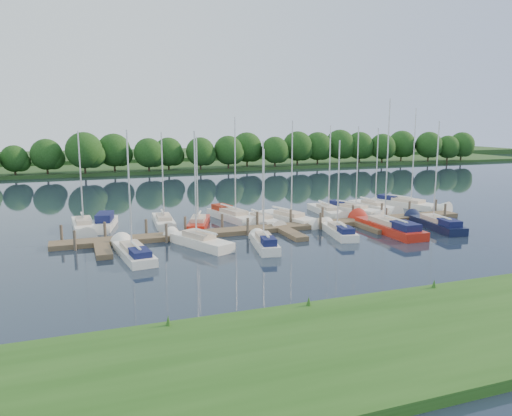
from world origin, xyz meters
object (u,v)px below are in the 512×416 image
object	(u,v)px
sailboat_n_0	(84,227)
motorboat	(105,224)
dock	(282,229)
sailboat_n_5	(262,221)
sailboat_s_2	(264,244)

from	to	relation	value
sailboat_n_0	motorboat	xyz separation A→B (m)	(1.91, 0.28, 0.08)
dock	motorboat	distance (m)	16.90
sailboat_n_5	dock	bearing A→B (deg)	88.63
motorboat	sailboat_s_2	size ratio (longest dim) A/B	0.74
sailboat_n_0	sailboat_s_2	xyz separation A→B (m)	(13.37, -12.15, 0.06)
sailboat_n_5	sailboat_n_0	bearing A→B (deg)	-19.19
sailboat_n_5	sailboat_s_2	world-z (taller)	sailboat_n_5
dock	motorboat	xyz separation A→B (m)	(-15.26, 7.28, 0.15)
sailboat_n_0	sailboat_s_2	distance (m)	18.07
motorboat	sailboat_n_0	bearing A→B (deg)	21.07
dock	sailboat_n_0	bearing A→B (deg)	157.82
motorboat	sailboat_s_2	xyz separation A→B (m)	(11.46, -12.44, -0.02)
sailboat_n_0	sailboat_n_5	world-z (taller)	sailboat_n_0
dock	sailboat_s_2	distance (m)	6.40
dock	sailboat_n_0	world-z (taller)	sailboat_n_0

